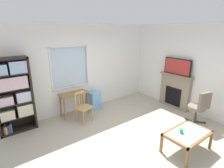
% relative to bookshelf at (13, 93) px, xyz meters
% --- Properties ---
extents(ground, '(6.35, 5.71, 0.02)m').
position_rel_bookshelf_xyz_m(ground, '(2.04, -2.11, -1.08)').
color(ground, '#B2A893').
extents(wall_back_with_window, '(5.35, 0.15, 2.78)m').
position_rel_bookshelf_xyz_m(wall_back_with_window, '(2.07, 0.24, 0.31)').
color(wall_back_with_window, white).
rests_on(wall_back_with_window, ground).
extents(wall_right, '(0.12, 4.91, 2.78)m').
position_rel_bookshelf_xyz_m(wall_right, '(4.78, -2.11, 0.32)').
color(wall_right, white).
rests_on(wall_right, ground).
extents(bookshelf, '(0.90, 0.38, 1.96)m').
position_rel_bookshelf_xyz_m(bookshelf, '(0.00, 0.00, 0.00)').
color(bookshelf, black).
rests_on(bookshelf, ground).
extents(desk_under_window, '(0.88, 0.42, 0.74)m').
position_rel_bookshelf_xyz_m(desk_under_window, '(1.59, -0.11, -0.47)').
color(desk_under_window, olive).
rests_on(desk_under_window, ground).
extents(wooden_chair, '(0.51, 0.50, 0.90)m').
position_rel_bookshelf_xyz_m(wooden_chair, '(1.62, -0.62, -0.60)').
color(wooden_chair, tan).
rests_on(wooden_chair, ground).
extents(plastic_drawer_unit, '(0.35, 0.40, 0.59)m').
position_rel_bookshelf_xyz_m(plastic_drawer_unit, '(2.34, -0.06, -0.77)').
color(plastic_drawer_unit, '#72ADDB').
rests_on(plastic_drawer_unit, ground).
extents(fireplace, '(0.26, 1.17, 1.17)m').
position_rel_bookshelf_xyz_m(fireplace, '(4.62, -1.62, -0.48)').
color(fireplace, gray).
rests_on(fireplace, ground).
extents(tv, '(0.06, 0.95, 0.53)m').
position_rel_bookshelf_xyz_m(tv, '(4.60, -1.62, 0.37)').
color(tv, black).
rests_on(tv, fireplace).
extents(office_chair, '(0.58, 0.60, 1.00)m').
position_rel_bookshelf_xyz_m(office_chair, '(4.15, -2.73, -0.51)').
color(office_chair, '#7A6B5B').
rests_on(office_chair, ground).
extents(coffee_table, '(1.02, 0.66, 0.46)m').
position_rel_bookshelf_xyz_m(coffee_table, '(2.82, -3.19, -0.67)').
color(coffee_table, '#8C9E99').
rests_on(coffee_table, ground).
extents(sippy_cup, '(0.07, 0.07, 0.09)m').
position_rel_bookshelf_xyz_m(sippy_cup, '(2.70, -3.10, -0.56)').
color(sippy_cup, '#33B770').
rests_on(sippy_cup, coffee_table).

